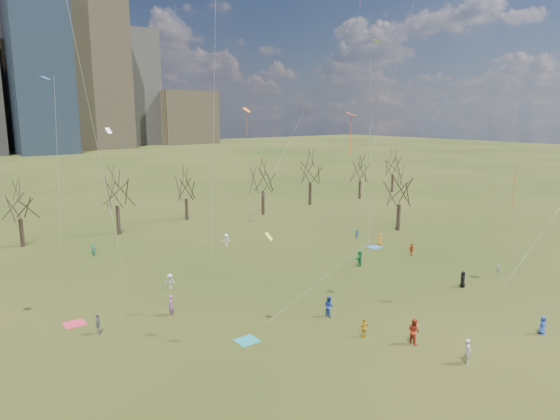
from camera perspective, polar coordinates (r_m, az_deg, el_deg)
ground at (r=44.08m, az=9.68°, el=-11.40°), size 500.00×500.00×0.00m
bare_tree_row at (r=72.15m, az=-12.28°, el=2.38°), size 113.04×29.80×9.50m
blanket_teal at (r=38.52m, az=-3.79°, el=-14.67°), size 1.60×1.50×0.03m
blanket_navy at (r=64.30m, az=10.75°, el=-4.18°), size 1.60×1.50×0.03m
blanket_crimson at (r=44.37m, az=-22.43°, el=-11.94°), size 1.60×1.50×0.03m
person_0 at (r=44.08m, az=27.82°, el=-11.57°), size 0.80×0.62×1.44m
person_1 at (r=37.22m, az=20.66°, el=-14.88°), size 0.74×0.77×1.78m
person_2 at (r=38.91m, az=15.05°, el=-13.22°), size 0.81×1.01×1.95m
person_3 at (r=57.90m, az=23.64°, el=-6.17°), size 0.69×0.71×0.97m
person_4 at (r=39.17m, az=9.61°, el=-13.19°), size 0.93×0.56×1.48m
person_5 at (r=56.00m, az=9.09°, el=-5.47°), size 1.76×1.10×1.81m
person_6 at (r=52.07m, az=20.17°, el=-7.43°), size 0.91×0.93×1.61m
person_7 at (r=43.44m, az=-12.39°, el=-10.60°), size 0.69×0.77×1.76m
person_8 at (r=67.78m, az=8.78°, el=-2.79°), size 0.62×0.71×1.24m
person_9 at (r=49.79m, az=-12.47°, el=-7.94°), size 1.08×0.98×1.45m
person_10 at (r=61.44m, az=14.80°, el=-4.38°), size 0.93×0.56×1.48m
person_12 at (r=65.36m, az=11.34°, el=-3.31°), size 0.74×0.84×1.44m
person_13 at (r=62.99m, az=-20.57°, el=-4.32°), size 0.50×0.63×1.52m
person_14 at (r=42.47m, az=5.60°, el=-10.89°), size 0.70×0.88×1.76m
person_15 at (r=63.82m, az=-6.18°, el=-3.43°), size 1.18×1.08×1.60m
person_16 at (r=41.57m, az=-20.08°, el=-12.15°), size 0.68×1.03×1.62m
kites_airborne at (r=49.67m, az=-0.49°, el=9.01°), size 54.00×38.36×36.61m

